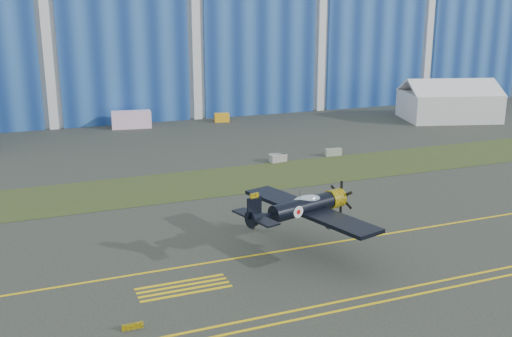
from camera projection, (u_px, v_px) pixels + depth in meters
name	position (u px, v px, depth m)	size (l,w,h in m)	color
ground	(359.00, 214.00, 52.18)	(260.00, 260.00, 0.00)	#353933
grass_median	(291.00, 173.00, 64.71)	(260.00, 10.00, 0.02)	#475128
hangar	(162.00, 20.00, 112.53)	(220.00, 45.70, 30.00)	silver
taxiway_centreline	(392.00, 233.00, 47.70)	(200.00, 0.20, 0.02)	yellow
edge_line_near	(476.00, 282.00, 39.19)	(80.00, 0.20, 0.02)	yellow
edge_line_far	(465.00, 276.00, 40.09)	(80.00, 0.20, 0.02)	yellow
hold_short_ladder	(184.00, 288.00, 38.43)	(6.00, 2.40, 0.02)	yellow
guard_board_left	(132.00, 326.00, 33.46)	(1.20, 0.15, 0.35)	yellow
warbird	(303.00, 207.00, 42.98)	(13.20, 14.69, 3.69)	black
tent	(449.00, 99.00, 94.89)	(16.46, 13.91, 6.56)	white
shipping_container	(131.00, 120.00, 88.76)	(5.73, 2.29, 2.48)	#F8CAEC
tug	(222.00, 118.00, 93.65)	(2.25, 1.41, 1.31)	#FEB01A
gse_box	(495.00, 99.00, 110.47)	(3.08, 1.64, 1.85)	gray
barrier_a	(277.00, 157.00, 69.74)	(2.00, 0.60, 0.90)	gray
barrier_b	(279.00, 158.00, 69.36)	(2.00, 0.60, 0.90)	#9D9795
barrier_c	(333.00, 152.00, 72.24)	(2.00, 0.60, 0.90)	gray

